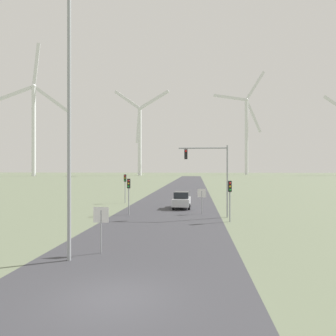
{
  "coord_description": "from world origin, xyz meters",
  "views": [
    {
      "loc": [
        2.82,
        -10.92,
        4.42
      ],
      "look_at": [
        0.0,
        21.41,
        4.42
      ],
      "focal_mm": 35.0,
      "sensor_mm": 36.0,
      "label": 1
    }
  ],
  "objects_px": {
    "stop_sign_far": "(202,196)",
    "traffic_light_mast_overhead": "(211,166)",
    "wind_turbine_left": "(140,133)",
    "streetlamp": "(69,97)",
    "car_approaching": "(182,200)",
    "traffic_light_post_near_right": "(230,192)",
    "traffic_light_post_near_left": "(129,188)",
    "stop_sign_near": "(101,221)",
    "wind_turbine_center": "(246,128)",
    "traffic_light_post_mid_left": "(125,182)",
    "wind_turbine_far_left": "(34,120)"
  },
  "relations": [
    {
      "from": "stop_sign_far",
      "to": "traffic_light_mast_overhead",
      "type": "relative_size",
      "value": 0.37
    },
    {
      "from": "stop_sign_far",
      "to": "wind_turbine_left",
      "type": "relative_size",
      "value": 0.05
    },
    {
      "from": "streetlamp",
      "to": "car_approaching",
      "type": "xyz_separation_m",
      "value": [
        4.45,
        20.66,
        -6.93
      ]
    },
    {
      "from": "traffic_light_post_near_right",
      "to": "traffic_light_post_near_left",
      "type": "bearing_deg",
      "value": 160.26
    },
    {
      "from": "traffic_light_mast_overhead",
      "to": "wind_turbine_left",
      "type": "distance_m",
      "value": 168.87
    },
    {
      "from": "stop_sign_near",
      "to": "traffic_light_post_near_left",
      "type": "xyz_separation_m",
      "value": [
        -1.45,
        13.84,
        0.83
      ]
    },
    {
      "from": "stop_sign_far",
      "to": "wind_turbine_center",
      "type": "distance_m",
      "value": 199.4
    },
    {
      "from": "traffic_light_post_mid_left",
      "to": "car_approaching",
      "type": "distance_m",
      "value": 8.92
    },
    {
      "from": "stop_sign_near",
      "to": "traffic_light_post_mid_left",
      "type": "relative_size",
      "value": 0.66
    },
    {
      "from": "traffic_light_mast_overhead",
      "to": "wind_turbine_center",
      "type": "xyz_separation_m",
      "value": [
        32.52,
        196.35,
        27.15
      ]
    },
    {
      "from": "stop_sign_far",
      "to": "traffic_light_post_near_right",
      "type": "distance_m",
      "value": 5.06
    },
    {
      "from": "car_approaching",
      "to": "wind_turbine_left",
      "type": "relative_size",
      "value": 0.08
    },
    {
      "from": "traffic_light_post_mid_left",
      "to": "wind_turbine_far_left",
      "type": "height_order",
      "value": "wind_turbine_far_left"
    },
    {
      "from": "wind_turbine_left",
      "to": "stop_sign_near",
      "type": "bearing_deg",
      "value": -80.7
    },
    {
      "from": "traffic_light_post_near_left",
      "to": "traffic_light_post_mid_left",
      "type": "xyz_separation_m",
      "value": [
        -2.59,
        10.15,
        0.15
      ]
    },
    {
      "from": "stop_sign_near",
      "to": "traffic_light_post_mid_left",
      "type": "height_order",
      "value": "traffic_light_post_mid_left"
    },
    {
      "from": "traffic_light_post_near_left",
      "to": "wind_turbine_center",
      "type": "bearing_deg",
      "value": 78.38
    },
    {
      "from": "stop_sign_far",
      "to": "wind_turbine_far_left",
      "type": "distance_m",
      "value": 168.2
    },
    {
      "from": "wind_turbine_far_left",
      "to": "car_approaching",
      "type": "bearing_deg",
      "value": -57.32
    },
    {
      "from": "traffic_light_post_near_left",
      "to": "car_approaching",
      "type": "bearing_deg",
      "value": 48.61
    },
    {
      "from": "traffic_light_post_near_left",
      "to": "traffic_light_mast_overhead",
      "type": "relative_size",
      "value": 0.53
    },
    {
      "from": "streetlamp",
      "to": "traffic_light_post_mid_left",
      "type": "height_order",
      "value": "streetlamp"
    },
    {
      "from": "traffic_light_post_near_left",
      "to": "wind_turbine_left",
      "type": "bearing_deg",
      "value": 99.58
    },
    {
      "from": "wind_turbine_left",
      "to": "traffic_light_post_near_left",
      "type": "bearing_deg",
      "value": -80.42
    },
    {
      "from": "stop_sign_near",
      "to": "wind_turbine_left",
      "type": "xyz_separation_m",
      "value": [
        -28.97,
        176.83,
        23.77
      ]
    },
    {
      "from": "wind_turbine_center",
      "to": "stop_sign_near",
      "type": "bearing_deg",
      "value": -100.48
    },
    {
      "from": "traffic_light_post_near_right",
      "to": "traffic_light_mast_overhead",
      "type": "relative_size",
      "value": 0.52
    },
    {
      "from": "stop_sign_near",
      "to": "traffic_light_mast_overhead",
      "type": "height_order",
      "value": "traffic_light_mast_overhead"
    },
    {
      "from": "wind_turbine_left",
      "to": "wind_turbine_center",
      "type": "height_order",
      "value": "wind_turbine_center"
    },
    {
      "from": "stop_sign_far",
      "to": "traffic_light_post_near_left",
      "type": "bearing_deg",
      "value": -170.04
    },
    {
      "from": "car_approaching",
      "to": "wind_turbine_left",
      "type": "height_order",
      "value": "wind_turbine_left"
    },
    {
      "from": "traffic_light_post_near_left",
      "to": "traffic_light_post_mid_left",
      "type": "distance_m",
      "value": 10.47
    },
    {
      "from": "stop_sign_far",
      "to": "wind_turbine_far_left",
      "type": "bearing_deg",
      "value": 122.52
    },
    {
      "from": "streetlamp",
      "to": "traffic_light_post_near_left",
      "type": "distance_m",
      "value": 16.17
    },
    {
      "from": "traffic_light_mast_overhead",
      "to": "stop_sign_far",
      "type": "bearing_deg",
      "value": 110.8
    },
    {
      "from": "car_approaching",
      "to": "wind_turbine_center",
      "type": "distance_m",
      "value": 195.82
    },
    {
      "from": "traffic_light_mast_overhead",
      "to": "wind_turbine_far_left",
      "type": "xyz_separation_m",
      "value": [
        -89.84,
        141.76,
        26.16
      ]
    },
    {
      "from": "traffic_light_post_near_right",
      "to": "traffic_light_mast_overhead",
      "type": "distance_m",
      "value": 3.51
    },
    {
      "from": "car_approaching",
      "to": "traffic_light_post_near_right",
      "type": "bearing_deg",
      "value": -63.35
    },
    {
      "from": "wind_turbine_center",
      "to": "traffic_light_post_near_right",
      "type": "bearing_deg",
      "value": -98.89
    },
    {
      "from": "stop_sign_near",
      "to": "stop_sign_far",
      "type": "height_order",
      "value": "stop_sign_far"
    },
    {
      "from": "stop_sign_near",
      "to": "wind_turbine_left",
      "type": "bearing_deg",
      "value": 99.3
    },
    {
      "from": "car_approaching",
      "to": "wind_turbine_center",
      "type": "height_order",
      "value": "wind_turbine_center"
    },
    {
      "from": "wind_turbine_left",
      "to": "wind_turbine_center",
      "type": "bearing_deg",
      "value": 25.65
    },
    {
      "from": "stop_sign_far",
      "to": "wind_turbine_left",
      "type": "xyz_separation_m",
      "value": [
        -34.4,
        161.78,
        23.76
      ]
    },
    {
      "from": "streetlamp",
      "to": "wind_turbine_center",
      "type": "xyz_separation_m",
      "value": [
        39.88,
        210.76,
        23.89
      ]
    },
    {
      "from": "traffic_light_post_near_left",
      "to": "wind_turbine_far_left",
      "type": "height_order",
      "value": "wind_turbine_far_left"
    },
    {
      "from": "traffic_light_post_near_left",
      "to": "traffic_light_post_near_right",
      "type": "bearing_deg",
      "value": -19.74
    },
    {
      "from": "traffic_light_post_mid_left",
      "to": "wind_turbine_left",
      "type": "relative_size",
      "value": 0.07
    },
    {
      "from": "stop_sign_far",
      "to": "car_approaching",
      "type": "height_order",
      "value": "stop_sign_far"
    }
  ]
}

